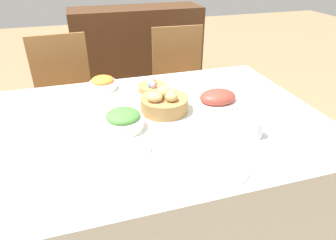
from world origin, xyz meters
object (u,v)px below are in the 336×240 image
object	(u,v)px
butter_dish	(132,148)
fork	(180,173)
drinking_cup	(254,129)
chair_far_left	(66,96)
green_salad_bowl	(123,120)
knife	(252,159)
spoon	(258,158)
chair_far_right	(180,83)
bread_basket	(165,102)
dinner_plate	(217,165)
egg_basket	(152,86)
ham_platter	(218,98)
carrot_bowl	(103,83)
sideboard	(138,54)

from	to	relation	value
butter_dish	fork	bearing A→B (deg)	-54.09
butter_dish	drinking_cup	bearing A→B (deg)	-4.80
chair_far_left	green_salad_bowl	world-z (taller)	chair_far_left
knife	spoon	xyz separation A→B (m)	(0.03, 0.00, 0.00)
green_salad_bowl	knife	size ratio (longest dim) A/B	0.97
chair_far_right	bread_basket	xyz separation A→B (m)	(-0.38, -0.84, 0.27)
dinner_plate	egg_basket	bearing A→B (deg)	94.74
dinner_plate	butter_dish	bearing A→B (deg)	146.11
ham_platter	knife	size ratio (longest dim) A/B	1.63
chair_far_left	butter_dish	size ratio (longest dim) A/B	6.85
fork	drinking_cup	xyz separation A→B (m)	(0.40, 0.15, 0.04)
green_salad_bowl	drinking_cup	xyz separation A→B (m)	(0.55, -0.24, -0.01)
carrot_bowl	drinking_cup	size ratio (longest dim) A/B	2.00
dinner_plate	spoon	bearing A→B (deg)	0.00
sideboard	fork	bearing A→B (deg)	-97.42
chair_far_right	spoon	xyz separation A→B (m)	(-0.13, -1.35, 0.22)
fork	drinking_cup	world-z (taller)	drinking_cup
ham_platter	spoon	size ratio (longest dim) A/B	1.63
knife	drinking_cup	size ratio (longest dim) A/B	2.43
green_salad_bowl	chair_far_left	bearing A→B (deg)	107.40
ham_platter	carrot_bowl	bearing A→B (deg)	148.04
sideboard	egg_basket	size ratio (longest dim) A/B	7.66
green_salad_bowl	fork	distance (m)	0.42
egg_basket	green_salad_bowl	world-z (taller)	green_salad_bowl
green_salad_bowl	butter_dish	xyz separation A→B (m)	(0.00, -0.19, -0.03)
sideboard	green_salad_bowl	distance (m)	1.97
chair_far_right	dinner_plate	xyz separation A→B (m)	(-0.31, -1.35, 0.23)
chair_far_right	butter_dish	xyz separation A→B (m)	(-0.61, -1.15, 0.24)
ham_platter	bread_basket	bearing A→B (deg)	-177.53
carrot_bowl	knife	distance (m)	1.02
chair_far_left	carrot_bowl	distance (m)	0.59
chair_far_left	spoon	distance (m)	1.58
fork	carrot_bowl	bearing A→B (deg)	98.98
ham_platter	knife	distance (m)	0.53
bread_basket	knife	bearing A→B (deg)	-66.45
chair_far_left	carrot_bowl	world-z (taller)	chair_far_left
sideboard	spoon	xyz separation A→B (m)	(0.04, -2.28, 0.24)
fork	butter_dish	bearing A→B (deg)	122.61
fork	knife	bearing A→B (deg)	-3.29
chair_far_left	ham_platter	size ratio (longest dim) A/B	2.99
drinking_cup	butter_dish	bearing A→B (deg)	175.20
spoon	egg_basket	bearing A→B (deg)	110.83
knife	ham_platter	bearing A→B (deg)	76.98
sideboard	dinner_plate	size ratio (longest dim) A/B	5.21
bread_basket	green_salad_bowl	size ratio (longest dim) A/B	1.32
carrot_bowl	drinking_cup	distance (m)	0.95
chair_far_left	knife	size ratio (longest dim) A/B	4.86
green_salad_bowl	drinking_cup	size ratio (longest dim) A/B	2.36
chair_far_left	sideboard	xyz separation A→B (m)	(0.75, 0.93, -0.02)
chair_far_left	sideboard	bearing A→B (deg)	47.70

